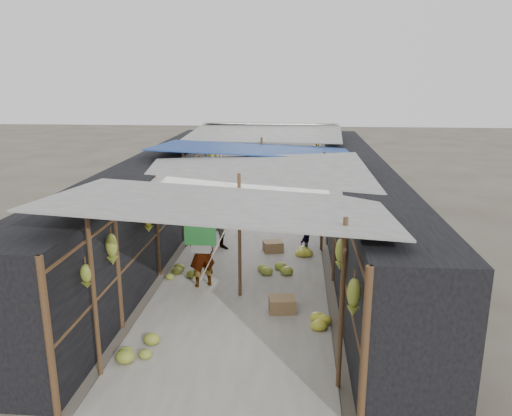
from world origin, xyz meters
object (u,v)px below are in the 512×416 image
(crate_near, at_px, (273,247))
(black_basin, at_px, (314,217))
(vendor_elderly, at_px, (202,253))
(shopper_blue, at_px, (218,217))
(vendor_seated, at_px, (305,235))

(crate_near, relative_size, black_basin, 0.78)
(vendor_elderly, bearing_deg, black_basin, -143.39)
(black_basin, height_order, shopper_blue, shopper_blue)
(crate_near, height_order, vendor_seated, vendor_seated)
(vendor_seated, bearing_deg, shopper_blue, -78.51)
(vendor_seated, bearing_deg, crate_near, -77.28)
(black_basin, bearing_deg, crate_near, -109.88)
(crate_near, distance_m, vendor_seated, 0.89)
(crate_near, bearing_deg, vendor_elderly, -136.76)
(black_basin, xyz_separation_m, shopper_blue, (-2.59, -3.13, 0.81))
(black_basin, xyz_separation_m, vendor_seated, (-0.34, -3.21, 0.40))
(crate_near, xyz_separation_m, black_basin, (1.16, 3.20, -0.05))
(crate_near, xyz_separation_m, vendor_seated, (0.82, -0.01, 0.35))
(black_basin, bearing_deg, vendor_seated, -95.98)
(crate_near, distance_m, black_basin, 3.40)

